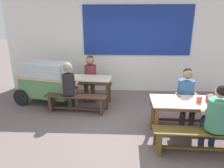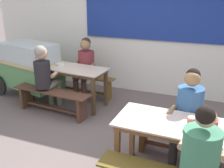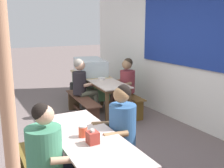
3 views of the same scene
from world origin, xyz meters
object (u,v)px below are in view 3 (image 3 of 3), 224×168
object	(u,v)px
dining_table_far	(104,85)
person_center_facing	(125,82)
bench_far_front	(82,104)
person_near_front	(51,155)
dining_table_near	(88,143)
food_cart	(90,78)
tissue_box	(93,137)
soup_bowl	(102,79)
condiment_jar	(83,131)
wooden_support_post	(12,157)
bench_far_back	(124,99)
bench_near_back	(127,165)
person_right_near_table	(117,130)
person_left_back_turned	(83,83)

from	to	relation	value
dining_table_far	person_center_facing	world-z (taller)	person_center_facing
bench_far_front	person_near_front	bearing A→B (deg)	-28.74
dining_table_near	food_cart	size ratio (longest dim) A/B	0.98
tissue_box	soup_bowl	world-z (taller)	tissue_box
food_cart	condiment_jar	size ratio (longest dim) A/B	14.17
dining_table_far	wooden_support_post	size ratio (longest dim) A/B	0.75
bench_far_front	person_center_facing	distance (m)	1.05
bench_far_back	food_cart	distance (m)	1.13
bench_far_front	bench_near_back	size ratio (longest dim) A/B	0.93
dining_table_far	condiment_jar	bearing A→B (deg)	-32.16
dining_table_near	tissue_box	world-z (taller)	tissue_box
condiment_jar	bench_near_back	bearing A→B (deg)	85.59
dining_table_near	bench_far_back	bearing A→B (deg)	140.66
dining_table_near	soup_bowl	bearing A→B (deg)	149.97
dining_table_far	wooden_support_post	xyz separation A→B (m)	(3.26, -2.40, 0.42)
person_right_near_table	person_left_back_turned	bearing A→B (deg)	165.87
person_right_near_table	bench_far_back	bearing A→B (deg)	146.26
bench_far_front	bench_near_back	xyz separation A→B (m)	(2.56, -0.50, -0.01)
dining_table_far	condiment_jar	distance (m)	2.93
food_cart	wooden_support_post	world-z (taller)	wooden_support_post
condiment_jar	person_near_front	bearing A→B (deg)	-70.76
wooden_support_post	bench_near_back	bearing A→B (deg)	117.95
dining_table_near	food_cart	distance (m)	3.82
bench_near_back	wooden_support_post	xyz separation A→B (m)	(0.74, -1.39, 0.81)
dining_table_far	bench_near_back	distance (m)	2.74
person_near_front	wooden_support_post	xyz separation A→B (m)	(0.64, -0.43, 0.39)
dining_table_far	bench_far_front	xyz separation A→B (m)	(-0.04, -0.51, -0.38)
tissue_box	wooden_support_post	bearing A→B (deg)	-56.33
dining_table_far	condiment_jar	size ratio (longest dim) A/B	12.85
dining_table_near	condiment_jar	xyz separation A→B (m)	(-0.03, -0.05, 0.14)
dining_table_near	tissue_box	xyz separation A→B (m)	(0.18, -0.02, 0.15)
person_right_near_table	dining_table_near	bearing A→B (deg)	-76.88
food_cart	person_near_front	size ratio (longest dim) A/B	1.44
bench_far_back	person_center_facing	world-z (taller)	person_center_facing
food_cart	person_left_back_turned	world-z (taller)	person_left_back_turned
tissue_box	bench_near_back	bearing A→B (deg)	107.26
condiment_jar	tissue_box	bearing A→B (deg)	5.87
dining_table_near	person_left_back_turned	bearing A→B (deg)	157.94
person_left_back_turned	tissue_box	distance (m)	3.11
dining_table_near	bench_far_back	xyz separation A→B (m)	(-2.47, 2.02, -0.40)
dining_table_far	person_near_front	distance (m)	3.28
bench_far_back	person_right_near_table	bearing A→B (deg)	-33.74
person_right_near_table	food_cart	bearing A→B (deg)	160.79
dining_table_far	food_cart	size ratio (longest dim) A/B	0.91
person_near_front	person_right_near_table	world-z (taller)	person_right_near_table
person_near_front	person_left_back_turned	bearing A→B (deg)	151.26
food_cart	person_left_back_turned	bearing A→B (deg)	-34.48
person_right_near_table	soup_bowl	xyz separation A→B (m)	(-2.55, 1.09, 0.07)
dining_table_far	bench_far_front	world-z (taller)	dining_table_far
bench_far_front	bench_near_back	world-z (taller)	same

